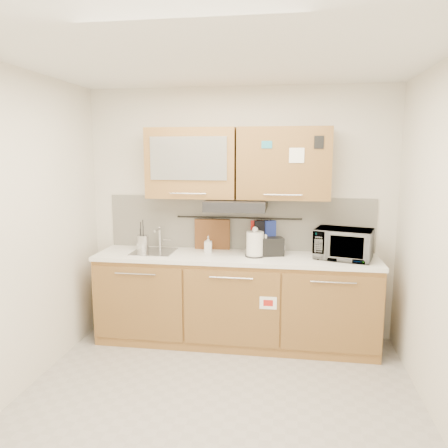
% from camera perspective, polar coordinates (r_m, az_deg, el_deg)
% --- Properties ---
extents(floor, '(3.20, 3.20, 0.00)m').
position_cam_1_polar(floor, '(3.64, -1.10, -22.83)').
color(floor, '#9E9993').
rests_on(floor, ground).
extents(ceiling, '(3.20, 3.20, 0.00)m').
position_cam_1_polar(ceiling, '(3.15, -1.26, 21.46)').
color(ceiling, white).
rests_on(ceiling, wall_back).
extents(wall_back, '(3.20, 0.00, 3.20)m').
position_cam_1_polar(wall_back, '(4.61, 1.98, 1.38)').
color(wall_back, silver).
rests_on(wall_back, ground).
extents(wall_left, '(0.00, 3.00, 3.00)m').
position_cam_1_polar(wall_left, '(3.76, -25.98, -1.39)').
color(wall_left, silver).
rests_on(wall_left, ground).
extents(base_cabinet, '(2.80, 0.64, 0.88)m').
position_cam_1_polar(base_cabinet, '(4.53, 1.46, -10.44)').
color(base_cabinet, '#9F7138').
rests_on(base_cabinet, floor).
extents(countertop, '(2.82, 0.62, 0.04)m').
position_cam_1_polar(countertop, '(4.38, 1.49, -4.36)').
color(countertop, white).
rests_on(countertop, base_cabinet).
extents(backsplash, '(2.80, 0.02, 0.56)m').
position_cam_1_polar(backsplash, '(4.61, 1.96, 0.13)').
color(backsplash, silver).
rests_on(backsplash, countertop).
extents(upper_cabinets, '(1.82, 0.37, 0.70)m').
position_cam_1_polar(upper_cabinets, '(4.39, 1.69, 7.94)').
color(upper_cabinets, '#9F7138').
rests_on(upper_cabinets, wall_back).
extents(range_hood, '(0.60, 0.46, 0.10)m').
position_cam_1_polar(range_hood, '(4.35, 1.61, 2.50)').
color(range_hood, black).
rests_on(range_hood, upper_cabinets).
extents(sink, '(0.42, 0.40, 0.26)m').
position_cam_1_polar(sink, '(4.57, -9.11, -3.58)').
color(sink, silver).
rests_on(sink, countertop).
extents(utensil_rail, '(1.30, 0.02, 0.02)m').
position_cam_1_polar(utensil_rail, '(4.57, 1.91, 0.80)').
color(utensil_rail, black).
rests_on(utensil_rail, backsplash).
extents(utensil_crock, '(0.14, 0.14, 0.32)m').
position_cam_1_polar(utensil_crock, '(4.65, -10.57, -2.40)').
color(utensil_crock, '#BBBBC0').
rests_on(utensil_crock, countertop).
extents(kettle, '(0.23, 0.22, 0.30)m').
position_cam_1_polar(kettle, '(4.32, 4.08, -2.69)').
color(kettle, silver).
rests_on(kettle, countertop).
extents(toaster, '(0.27, 0.20, 0.18)m').
position_cam_1_polar(toaster, '(4.38, 6.18, -2.92)').
color(toaster, black).
rests_on(toaster, countertop).
extents(microwave, '(0.60, 0.49, 0.29)m').
position_cam_1_polar(microwave, '(4.36, 15.33, -2.52)').
color(microwave, '#999999').
rests_on(microwave, countertop).
extents(soap_bottle, '(0.08, 0.09, 0.17)m').
position_cam_1_polar(soap_bottle, '(4.49, -2.09, -2.65)').
color(soap_bottle, '#999999').
rests_on(soap_bottle, countertop).
extents(cutting_board, '(0.37, 0.04, 0.46)m').
position_cam_1_polar(cutting_board, '(4.64, -1.54, -2.22)').
color(cutting_board, brown).
rests_on(cutting_board, utensil_rail).
extents(oven_mitt, '(0.12, 0.07, 0.19)m').
position_cam_1_polar(oven_mitt, '(4.55, 6.09, -0.76)').
color(oven_mitt, '#22339C').
rests_on(oven_mitt, utensil_rail).
extents(dark_pouch, '(0.15, 0.09, 0.23)m').
position_cam_1_polar(dark_pouch, '(4.55, 4.88, -1.00)').
color(dark_pouch, black).
rests_on(dark_pouch, utensil_rail).
extents(pot_holder, '(0.13, 0.05, 0.16)m').
position_cam_1_polar(pot_holder, '(4.55, 4.32, -0.53)').
color(pot_holder, red).
rests_on(pot_holder, utensil_rail).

